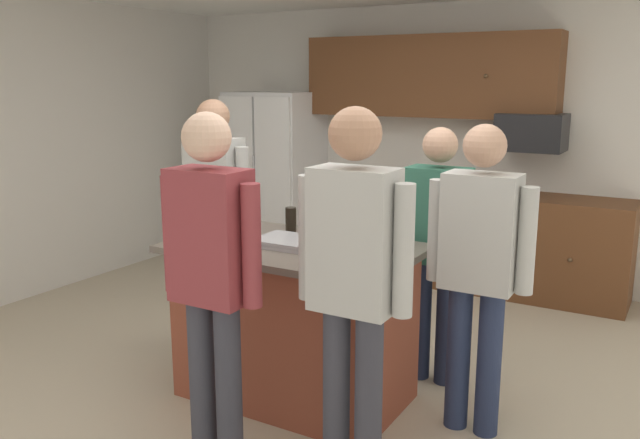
{
  "coord_description": "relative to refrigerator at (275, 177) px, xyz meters",
  "views": [
    {
      "loc": [
        1.88,
        -3.34,
        1.91
      ],
      "look_at": [
        -0.12,
        0.09,
        1.05
      ],
      "focal_mm": 36.83,
      "sensor_mm": 36.0,
      "label": 1
    }
  ],
  "objects": [
    {
      "name": "cabinet_run_upper",
      "position": [
        1.6,
        0.22,
        1.04
      ],
      "size": [
        2.4,
        0.38,
        0.75
      ],
      "color": "brown"
    },
    {
      "name": "back_wall",
      "position": [
        2.0,
        0.42,
        0.42
      ],
      "size": [
        6.4,
        0.1,
        2.6
      ],
      "primitive_type": "cube",
      "color": "silver",
      "rests_on": "ground"
    },
    {
      "name": "kitchen_island",
      "position": [
        1.88,
        -2.59,
        -0.4
      ],
      "size": [
        1.44,
        0.88,
        0.95
      ],
      "color": "brown",
      "rests_on": "ground"
    },
    {
      "name": "person_guest_right",
      "position": [
        2.93,
        -2.43,
        0.09
      ],
      "size": [
        0.57,
        0.22,
        1.68
      ],
      "rotation": [
        0.0,
        0.0,
        -2.99
      ],
      "color": "#232D4C",
      "rests_on": "ground"
    },
    {
      "name": "person_guest_by_door",
      "position": [
        1.92,
        -3.38,
        0.14
      ],
      "size": [
        0.57,
        0.23,
        1.76
      ],
      "rotation": [
        0.0,
        0.0,
        1.61
      ],
      "color": "#383842",
      "rests_on": "ground"
    },
    {
      "name": "microwave_over_range",
      "position": [
        2.6,
        0.12,
        0.57
      ],
      "size": [
        0.56,
        0.4,
        0.32
      ],
      "primitive_type": "cube",
      "color": "black"
    },
    {
      "name": "person_elder_center",
      "position": [
        2.53,
        -1.96,
        0.05
      ],
      "size": [
        0.57,
        0.22,
        1.62
      ],
      "rotation": [
        0.0,
        0.0,
        -2.36
      ],
      "color": "#232D4C",
      "rests_on": "ground"
    },
    {
      "name": "tumbler_amber",
      "position": [
        2.25,
        -2.5,
        0.14
      ],
      "size": [
        0.06,
        0.06,
        0.14
      ],
      "color": "black",
      "rests_on": "kitchen_island"
    },
    {
      "name": "person_guest_left",
      "position": [
        0.97,
        -2.18,
        0.14
      ],
      "size": [
        0.57,
        0.23,
        1.77
      ],
      "rotation": [
        0.0,
        0.0,
        -0.42
      ],
      "color": "#232D4C",
      "rests_on": "ground"
    },
    {
      "name": "glass_short_whisky",
      "position": [
        1.58,
        -2.59,
        0.15
      ],
      "size": [
        0.07,
        0.07,
        0.17
      ],
      "color": "black",
      "rests_on": "kitchen_island"
    },
    {
      "name": "floor",
      "position": [
        2.0,
        -2.38,
        -0.88
      ],
      "size": [
        7.04,
        7.04,
        0.0
      ],
      "primitive_type": "plane",
      "color": "#B7A88E",
      "rests_on": "ground"
    },
    {
      "name": "glass_pilsner",
      "position": [
        1.68,
        -2.31,
        0.15
      ],
      "size": [
        0.07,
        0.07,
        0.16
      ],
      "color": "black",
      "rests_on": "kitchen_island"
    },
    {
      "name": "person_host_foreground",
      "position": [
        2.58,
        -3.19,
        0.16
      ],
      "size": [
        0.57,
        0.24,
        1.79
      ],
      "rotation": [
        0.0,
        0.0,
        2.43
      ],
      "color": "#383842",
      "rests_on": "ground"
    },
    {
      "name": "cabinet_run_lower",
      "position": [
        2.6,
        0.1,
        -0.43
      ],
      "size": [
        1.8,
        0.63,
        0.9
      ],
      "color": "brown",
      "rests_on": "ground"
    },
    {
      "name": "refrigerator",
      "position": [
        0.0,
        0.0,
        0.0
      ],
      "size": [
        0.88,
        0.76,
        1.77
      ],
      "color": "white",
      "rests_on": "ground"
    },
    {
      "name": "glass_dark_ale",
      "position": [
        2.29,
        -2.75,
        0.13
      ],
      "size": [
        0.07,
        0.07,
        0.12
      ],
      "color": "black",
      "rests_on": "kitchen_island"
    },
    {
      "name": "serving_tray",
      "position": [
        1.9,
        -2.61,
        0.09
      ],
      "size": [
        0.44,
        0.3,
        0.04
      ],
      "color": "#B7B7BC",
      "rests_on": "kitchen_island"
    }
  ]
}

